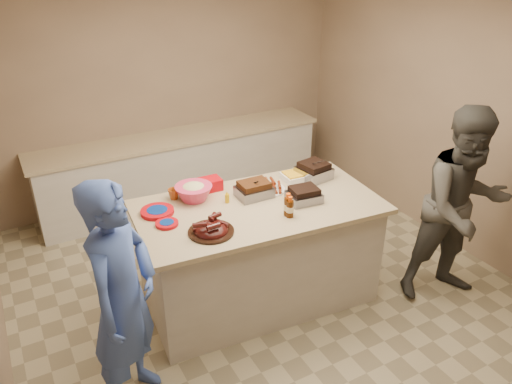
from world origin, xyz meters
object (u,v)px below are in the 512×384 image
coleslaw_bowl (194,199)px  guest_gray (444,290)px  bbq_bottle_a (288,215)px  bbq_bottle_b (290,217)px  plastic_cup (174,199)px  roasting_pan (313,178)px  rib_platter (211,233)px  mustard_bottle (227,202)px  island (259,297)px

coleslaw_bowl → guest_gray: (2.07, -1.14, -0.99)m
bbq_bottle_a → bbq_bottle_b: bearing=-88.9°
coleslaw_bowl → plastic_cup: (-0.15, 0.10, -0.00)m
coleslaw_bowl → roasting_pan: bearing=-7.0°
roasting_pan → guest_gray: 1.67m
bbq_bottle_b → rib_platter: bearing=172.9°
rib_platter → bbq_bottle_a: bbq_bottle_a is taller
plastic_cup → bbq_bottle_b: bearing=-46.3°
guest_gray → plastic_cup: bearing=165.6°
bbq_bottle_b → guest_gray: 1.86m
roasting_pan → coleslaw_bowl: 1.17m
mustard_bottle → bbq_bottle_b: bearing=-53.9°
coleslaw_bowl → mustard_bottle: (0.23, -0.19, -0.00)m
rib_platter → mustard_bottle: bearing=49.9°
rib_platter → roasting_pan: (1.26, 0.43, 0.00)m
rib_platter → bbq_bottle_a: size_ratio=1.81×
mustard_bottle → plastic_cup: mustard_bottle is taller
coleslaw_bowl → bbq_bottle_a: bearing=-47.8°
guest_gray → rib_platter: bearing=-179.9°
plastic_cup → roasting_pan: bearing=-10.3°
rib_platter → bbq_bottle_a: 0.67m
roasting_pan → bbq_bottle_a: bearing=-149.7°
mustard_bottle → plastic_cup: 0.47m
bbq_bottle_a → bbq_bottle_b: size_ratio=1.08×
island → mustard_bottle: mustard_bottle is taller
island → bbq_bottle_a: 1.04m
bbq_bottle_b → plastic_cup: (-0.72, 0.76, -0.00)m
roasting_pan → plastic_cup: roasting_pan is taller
island → bbq_bottle_b: size_ratio=11.34×
plastic_cup → coleslaw_bowl: bearing=-32.4°
bbq_bottle_a → coleslaw_bowl: bearing=132.2°
roasting_pan → coleslaw_bowl: bearing=164.0°
plastic_cup → guest_gray: size_ratio=0.06×
guest_gray → coleslaw_bowl: bearing=165.9°
coleslaw_bowl → guest_gray: coleslaw_bowl is taller
plastic_cup → guest_gray: bearing=-29.1°
bbq_bottle_a → bbq_bottle_b: bbq_bottle_a is taller
island → bbq_bottle_a: bbq_bottle_a is taller
island → guest_gray: 1.80m
rib_platter → mustard_bottle: rib_platter is taller
mustard_bottle → guest_gray: bearing=-27.3°
roasting_pan → bbq_bottle_a: size_ratio=1.38×
coleslaw_bowl → plastic_cup: bearing=147.6°
bbq_bottle_b → plastic_cup: 1.04m
bbq_bottle_a → mustard_bottle: bearing=127.9°
roasting_pan → guest_gray: (0.91, -1.00, -0.99)m
island → plastic_cup: plastic_cup is taller
bbq_bottle_a → guest_gray: size_ratio=0.11×
rib_platter → bbq_bottle_a: (0.67, -0.05, -0.00)m
island → mustard_bottle: 1.03m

